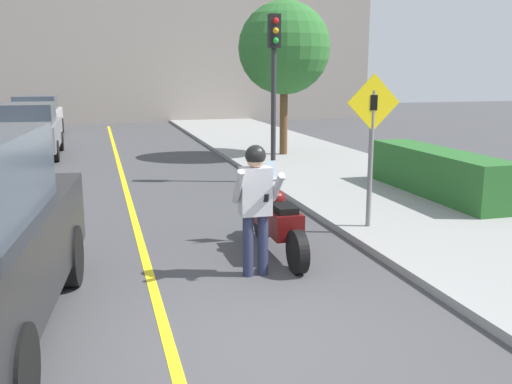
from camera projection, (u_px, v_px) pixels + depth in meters
name	position (u px, v px, depth m)	size (l,w,h in m)	color
ground_plane	(232.00, 345.00, 5.59)	(80.00, 80.00, 0.00)	#424244
sidewalk_curb	(434.00, 212.00, 10.61)	(4.40, 44.00, 0.12)	gray
road_center_line	(131.00, 209.00, 11.08)	(0.12, 36.00, 0.01)	yellow
building_backdrop	(115.00, 39.00, 29.20)	(28.00, 1.20, 8.59)	gray
motorcycle	(278.00, 221.00, 8.29)	(0.62, 2.28, 1.28)	black
person_biker	(256.00, 197.00, 7.28)	(0.59, 0.47, 1.72)	#282D4C
crossing_sign	(372.00, 136.00, 9.14)	(0.91, 0.08, 2.48)	slate
traffic_light	(274.00, 66.00, 13.27)	(0.26, 0.30, 3.81)	#2D2D30
hedge_row	(438.00, 173.00, 11.80)	(0.90, 4.07, 0.93)	#286028
street_tree	(284.00, 48.00, 17.10)	(2.77, 2.77, 4.60)	brown
parked_car_grey	(28.00, 130.00, 17.75)	(1.88, 4.20, 1.68)	black
parked_car_silver	(37.00, 116.00, 23.50)	(1.88, 4.20, 1.68)	black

